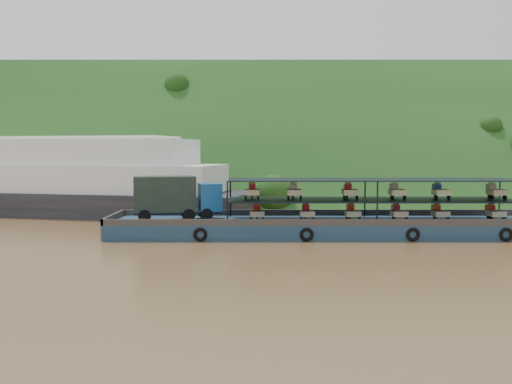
{
  "coord_description": "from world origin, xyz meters",
  "views": [
    {
      "loc": [
        -1.98,
        -46.89,
        6.94
      ],
      "look_at": [
        -2.0,
        3.0,
        3.2
      ],
      "focal_mm": 40.0,
      "sensor_mm": 36.0,
      "label": 1
    }
  ],
  "objects": [
    {
      "name": "cargo_barge",
      "position": [
        2.59,
        -0.94,
        1.19
      ],
      "size": [
        35.0,
        7.18,
        4.77
      ],
      "color": "#152F4B",
      "rests_on": "ground"
    },
    {
      "name": "passenger_ferry",
      "position": [
        -23.04,
        14.94,
        3.6
      ],
      "size": [
        42.31,
        19.21,
        8.31
      ],
      "rotation": [
        0.0,
        0.0,
        -0.23
      ],
      "color": "black",
      "rests_on": "ground"
    },
    {
      "name": "ground",
      "position": [
        0.0,
        0.0,
        0.0
      ],
      "size": [
        160.0,
        160.0,
        0.0
      ],
      "primitive_type": "plane",
      "color": "brown",
      "rests_on": "ground"
    },
    {
      "name": "hillside",
      "position": [
        0.0,
        36.0,
        0.0
      ],
      "size": [
        140.0,
        39.6,
        39.6
      ],
      "primitive_type": "cube",
      "rotation": [
        0.79,
        0.0,
        0.0
      ],
      "color": "#153413",
      "rests_on": "ground"
    }
  ]
}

